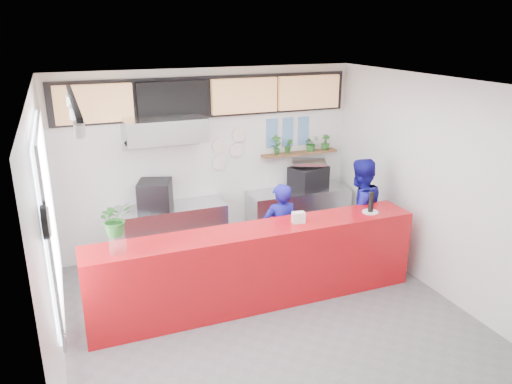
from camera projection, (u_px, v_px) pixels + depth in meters
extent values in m
plane|color=slate|center=(269.00, 317.00, 6.52)|extent=(5.00, 5.00, 0.00)
plane|color=silver|center=(271.00, 85.00, 5.57)|extent=(5.00, 5.00, 0.00)
plane|color=white|center=(210.00, 161.00, 8.25)|extent=(5.00, 0.00, 5.00)
plane|color=white|center=(48.00, 242.00, 5.17)|extent=(0.00, 5.00, 5.00)
plane|color=white|center=(435.00, 187.00, 6.92)|extent=(0.00, 5.00, 5.00)
cube|color=#B40C12|center=(257.00, 266.00, 6.70)|extent=(4.50, 0.60, 1.10)
cube|color=beige|center=(208.00, 93.00, 7.89)|extent=(5.00, 0.02, 0.80)
cube|color=#B2B5BA|center=(170.00, 233.00, 8.04)|extent=(1.80, 0.60, 0.90)
cube|color=black|center=(155.00, 195.00, 7.76)|extent=(0.63, 0.63, 0.44)
cube|color=#B2B5BA|center=(164.00, 129.00, 7.45)|extent=(1.20, 0.70, 0.35)
cube|color=#B2B5BA|center=(165.00, 142.00, 7.52)|extent=(1.20, 0.69, 0.31)
cube|color=#B2B5BA|center=(298.00, 214.00, 8.84)|extent=(1.80, 0.60, 0.90)
cube|color=black|center=(308.00, 178.00, 8.70)|extent=(0.73, 0.62, 0.40)
cube|color=#ADAFB5|center=(309.00, 162.00, 8.61)|extent=(0.69, 0.60, 0.05)
cube|color=brown|center=(300.00, 153.00, 8.72)|extent=(1.40, 0.18, 0.04)
cube|color=tan|center=(94.00, 104.00, 7.19)|extent=(1.10, 0.10, 0.55)
cube|color=black|center=(173.00, 100.00, 7.60)|extent=(1.10, 0.10, 0.55)
cube|color=tan|center=(245.00, 96.00, 8.01)|extent=(1.10, 0.10, 0.55)
cube|color=tan|center=(309.00, 92.00, 8.41)|extent=(1.10, 0.10, 0.55)
cube|color=black|center=(209.00, 97.00, 7.88)|extent=(4.80, 0.04, 0.65)
cube|color=silver|center=(49.00, 213.00, 5.38)|extent=(0.04, 2.20, 1.90)
cube|color=#B2B5BA|center=(51.00, 213.00, 5.39)|extent=(0.03, 2.30, 2.00)
cylinder|color=black|center=(45.00, 222.00, 4.22)|extent=(0.05, 0.30, 0.30)
cylinder|color=white|center=(49.00, 222.00, 4.23)|extent=(0.02, 0.26, 0.26)
cube|color=black|center=(73.00, 100.00, 4.85)|extent=(0.05, 2.40, 0.04)
cylinder|color=silver|center=(219.00, 145.00, 8.19)|extent=(0.24, 0.03, 0.24)
cylinder|color=silver|center=(236.00, 150.00, 8.33)|extent=(0.24, 0.03, 0.24)
cylinder|color=silver|center=(220.00, 163.00, 8.29)|extent=(0.24, 0.03, 0.24)
cylinder|color=silver|center=(239.00, 135.00, 8.27)|extent=(0.24, 0.03, 0.24)
cube|color=#598CBF|center=(272.00, 126.00, 8.46)|extent=(0.20, 0.02, 0.25)
cube|color=#598CBF|center=(288.00, 125.00, 8.56)|extent=(0.20, 0.02, 0.25)
cube|color=#598CBF|center=(304.00, 124.00, 8.67)|extent=(0.20, 0.02, 0.25)
cube|color=#598CBF|center=(272.00, 141.00, 8.54)|extent=(0.20, 0.02, 0.25)
cube|color=#598CBF|center=(288.00, 139.00, 8.64)|extent=(0.20, 0.02, 0.25)
cube|color=#598CBF|center=(303.00, 138.00, 8.75)|extent=(0.20, 0.02, 0.25)
imported|color=navy|center=(280.00, 232.00, 7.33)|extent=(0.55, 0.37, 1.49)
imported|color=navy|center=(359.00, 213.00, 7.73)|extent=(0.92, 0.76, 1.73)
imported|color=#266322|center=(277.00, 145.00, 8.50)|extent=(0.19, 0.13, 0.34)
imported|color=#266322|center=(289.00, 146.00, 8.60)|extent=(0.17, 0.16, 0.26)
imported|color=#266322|center=(311.00, 143.00, 8.75)|extent=(0.29, 0.26, 0.28)
imported|color=#266322|center=(326.00, 142.00, 8.85)|extent=(0.19, 0.18, 0.27)
cylinder|color=silver|center=(118.00, 243.00, 5.80)|extent=(0.26, 0.26, 0.24)
imported|color=#266322|center=(115.00, 219.00, 5.71)|extent=(0.45, 0.42, 0.41)
cube|color=silver|center=(298.00, 218.00, 6.70)|extent=(0.18, 0.13, 0.15)
cylinder|color=silver|center=(370.00, 212.00, 7.08)|extent=(0.26, 0.26, 0.02)
cylinder|color=black|center=(371.00, 202.00, 7.03)|extent=(0.08, 0.08, 0.29)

